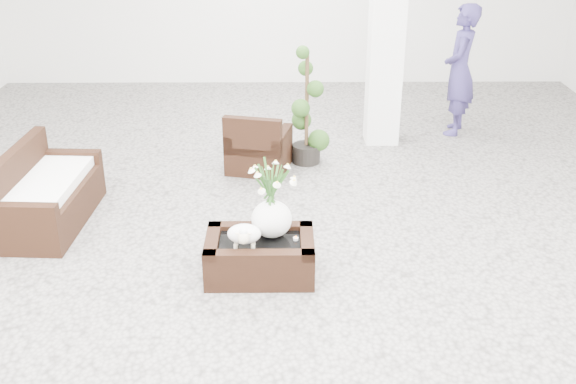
{
  "coord_description": "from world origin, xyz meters",
  "views": [
    {
      "loc": [
        -0.05,
        -5.44,
        3.09
      ],
      "look_at": [
        0.0,
        -0.1,
        0.62
      ],
      "focal_mm": 43.09,
      "sensor_mm": 36.0,
      "label": 1
    }
  ],
  "objects_px": {
    "coffee_table": "(260,258)",
    "armchair": "(259,140)",
    "topiary": "(307,107)",
    "loveseat": "(47,187)"
  },
  "relations": [
    {
      "from": "loveseat",
      "to": "topiary",
      "type": "distance_m",
      "value": 2.96
    },
    {
      "from": "armchair",
      "to": "loveseat",
      "type": "relative_size",
      "value": 0.5
    },
    {
      "from": "armchair",
      "to": "topiary",
      "type": "xyz_separation_m",
      "value": [
        0.55,
        0.19,
        0.33
      ]
    },
    {
      "from": "coffee_table",
      "to": "armchair",
      "type": "height_order",
      "value": "armchair"
    },
    {
      "from": "armchair",
      "to": "loveseat",
      "type": "bearing_deg",
      "value": 47.15
    },
    {
      "from": "topiary",
      "to": "coffee_table",
      "type": "bearing_deg",
      "value": -100.72
    },
    {
      "from": "armchair",
      "to": "loveseat",
      "type": "xyz_separation_m",
      "value": [
        -1.98,
        -1.33,
        0.02
      ]
    },
    {
      "from": "coffee_table",
      "to": "armchair",
      "type": "bearing_deg",
      "value": 91.82
    },
    {
      "from": "coffee_table",
      "to": "topiary",
      "type": "height_order",
      "value": "topiary"
    },
    {
      "from": "armchair",
      "to": "topiary",
      "type": "relative_size",
      "value": 0.51
    }
  ]
}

